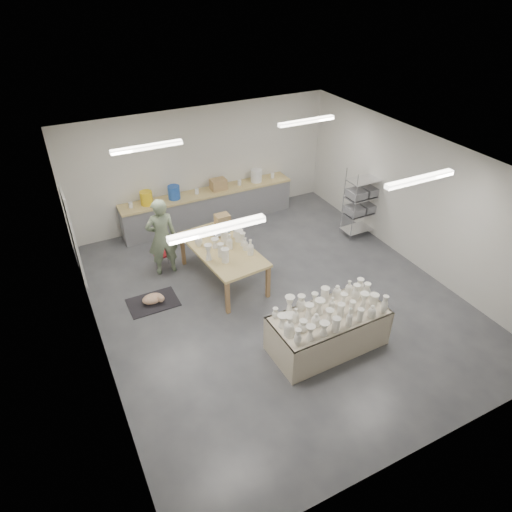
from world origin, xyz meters
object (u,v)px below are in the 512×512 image
drying_table (328,328)px  work_table (223,245)px  potter (162,237)px  red_stool (161,255)px

drying_table → work_table: 2.95m
potter → red_stool: potter is taller
drying_table → work_table: work_table is taller
work_table → red_stool: 1.63m
work_table → red_stool: bearing=129.7°
work_table → potter: potter is taller
drying_table → red_stool: drying_table is taller
drying_table → potter: size_ratio=1.17×
drying_table → work_table: (-0.80, 2.81, 0.40)m
drying_table → potter: potter is taller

